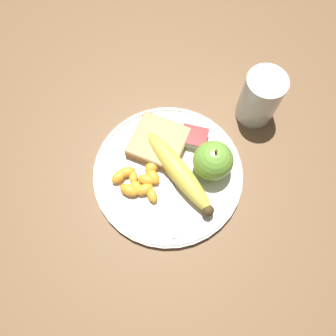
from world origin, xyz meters
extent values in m
plane|color=brown|center=(0.00, 0.00, 0.00)|extent=(3.00, 3.00, 0.00)
cylinder|color=silver|center=(0.00, 0.00, 0.01)|extent=(0.27, 0.27, 0.01)
torus|color=silver|center=(0.00, 0.00, 0.01)|extent=(0.26, 0.26, 0.01)
cylinder|color=silver|center=(-0.13, -0.17, 0.05)|extent=(0.07, 0.07, 0.10)
cylinder|color=#F4A81E|center=(-0.13, -0.17, 0.04)|extent=(0.06, 0.06, 0.08)
sphere|color=#72B23D|center=(-0.07, -0.03, 0.05)|extent=(0.07, 0.07, 0.07)
cylinder|color=brown|center=(-0.07, -0.03, 0.09)|extent=(0.00, 0.00, 0.01)
ellipsoid|color=#E0CC4C|center=(-0.02, 0.00, 0.03)|extent=(0.16, 0.14, 0.04)
sphere|color=#473319|center=(-0.08, 0.05, 0.03)|extent=(0.02, 0.02, 0.02)
cube|color=olive|center=(0.03, -0.05, 0.02)|extent=(0.11, 0.10, 0.02)
cube|color=tan|center=(0.03, -0.05, 0.02)|extent=(0.10, 0.10, 0.02)
cube|color=#B2B2B7|center=(-0.02, 0.04, 0.01)|extent=(0.06, 0.13, 0.00)
cube|color=#B2B2B7|center=(0.01, -0.05, 0.01)|extent=(0.04, 0.06, 0.00)
cube|color=white|center=(-0.03, -0.07, 0.02)|extent=(0.05, 0.04, 0.02)
cube|color=#B21E1E|center=(-0.03, -0.07, 0.03)|extent=(0.05, 0.04, 0.00)
ellipsoid|color=#F9A32D|center=(0.03, 0.00, 0.02)|extent=(0.03, 0.04, 0.02)
ellipsoid|color=#F9A32D|center=(0.07, 0.02, 0.02)|extent=(0.04, 0.03, 0.02)
ellipsoid|color=#F9A32D|center=(0.06, 0.05, 0.02)|extent=(0.04, 0.03, 0.02)
ellipsoid|color=#F9A32D|center=(0.02, 0.02, 0.02)|extent=(0.04, 0.04, 0.02)
ellipsoid|color=#F9A32D|center=(0.03, 0.03, 0.02)|extent=(0.03, 0.02, 0.02)
ellipsoid|color=#F9A32D|center=(0.08, 0.03, 0.02)|extent=(0.03, 0.04, 0.02)
ellipsoid|color=#F9A32D|center=(0.04, 0.04, 0.02)|extent=(0.03, 0.03, 0.02)
ellipsoid|color=#F9A32D|center=(0.03, 0.04, 0.02)|extent=(0.04, 0.03, 0.02)
ellipsoid|color=#F9A32D|center=(0.02, 0.05, 0.02)|extent=(0.03, 0.03, 0.02)
ellipsoid|color=#F9A32D|center=(0.06, 0.03, 0.02)|extent=(0.02, 0.03, 0.01)
camera|label=1|loc=(-0.05, 0.20, 0.56)|focal=35.00mm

